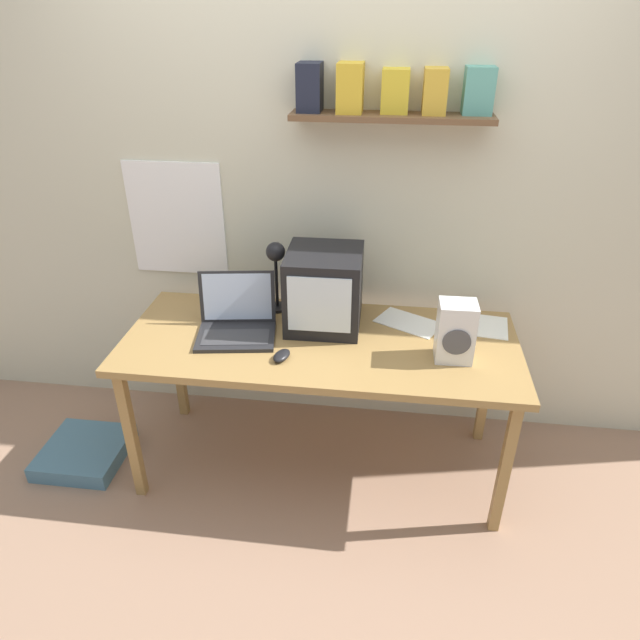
# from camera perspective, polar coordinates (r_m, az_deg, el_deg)

# --- Properties ---
(ground_plane) EXTENTS (12.00, 12.00, 0.00)m
(ground_plane) POSITION_cam_1_polar(r_m,az_deg,el_deg) (3.03, -0.00, -14.06)
(ground_plane) COLOR #9D7960
(back_wall) EXTENTS (5.60, 0.24, 2.60)m
(back_wall) POSITION_cam_1_polar(r_m,az_deg,el_deg) (2.81, 1.38, 13.33)
(back_wall) COLOR beige
(back_wall) RESTS_ON ground_plane
(corner_desk) EXTENTS (1.78, 0.74, 0.74)m
(corner_desk) POSITION_cam_1_polar(r_m,az_deg,el_deg) (2.61, -0.00, -3.04)
(corner_desk) COLOR #9F7A43
(corner_desk) RESTS_ON ground_plane
(crt_monitor) EXTENTS (0.34, 0.36, 0.36)m
(crt_monitor) POSITION_cam_1_polar(r_m,az_deg,el_deg) (2.62, 0.39, 3.11)
(crt_monitor) COLOR black
(crt_monitor) RESTS_ON corner_desk
(laptop) EXTENTS (0.39, 0.34, 0.26)m
(laptop) POSITION_cam_1_polar(r_m,az_deg,el_deg) (2.63, -8.34, 0.10)
(laptop) COLOR #232326
(laptop) RESTS_ON corner_desk
(desk_lamp) EXTENTS (0.11, 0.15, 0.37)m
(desk_lamp) POSITION_cam_1_polar(r_m,az_deg,el_deg) (2.69, -4.43, 5.62)
(desk_lamp) COLOR black
(desk_lamp) RESTS_ON corner_desk
(juice_glass) EXTENTS (0.08, 0.08, 0.15)m
(juice_glass) POSITION_cam_1_polar(r_m,az_deg,el_deg) (2.87, -10.40, 2.59)
(juice_glass) COLOR white
(juice_glass) RESTS_ON corner_desk
(space_heater) EXTENTS (0.16, 0.14, 0.26)m
(space_heater) POSITION_cam_1_polar(r_m,az_deg,el_deg) (2.44, 13.40, -1.13)
(space_heater) COLOR white
(space_heater) RESTS_ON corner_desk
(computer_mouse) EXTENTS (0.09, 0.12, 0.03)m
(computer_mouse) POSITION_cam_1_polar(r_m,az_deg,el_deg) (2.44, -3.85, -3.57)
(computer_mouse) COLOR black
(computer_mouse) RESTS_ON corner_desk
(loose_paper_near_laptop) EXTENTS (0.27, 0.24, 0.00)m
(loose_paper_near_laptop) POSITION_cam_1_polar(r_m,az_deg,el_deg) (2.78, 15.73, -0.52)
(loose_paper_near_laptop) COLOR white
(loose_paper_near_laptop) RESTS_ON corner_desk
(open_notebook) EXTENTS (0.34, 0.29, 0.00)m
(open_notebook) POSITION_cam_1_polar(r_m,az_deg,el_deg) (2.74, 8.84, -0.25)
(open_notebook) COLOR white
(open_notebook) RESTS_ON corner_desk
(floor_cushion) EXTENTS (0.40, 0.40, 0.08)m
(floor_cushion) POSITION_cam_1_polar(r_m,az_deg,el_deg) (3.26, -22.46, -12.13)
(floor_cushion) COLOR teal
(floor_cushion) RESTS_ON ground_plane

